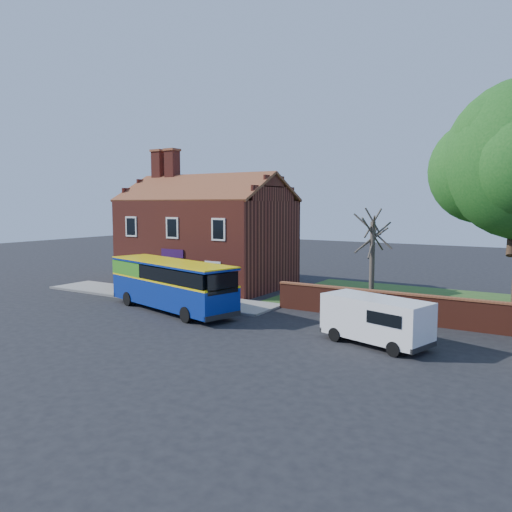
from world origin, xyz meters
The scene contains 9 objects.
ground centered at (0.00, 0.00, 0.00)m, with size 120.00×120.00×0.00m, color black.
pavement centered at (-7.00, 5.75, 0.06)m, with size 18.00×3.50×0.12m, color gray.
kerb centered at (-7.00, 4.00, 0.07)m, with size 18.00×0.15×0.14m, color slate.
grass_strip centered at (13.00, 13.00, 0.02)m, with size 26.00×12.00×0.04m, color #426B28.
shop_building centered at (-7.02, 11.50, 3.41)m, with size 12.30×8.13×10.50m.
boundary_wall centered at (13.00, 7.00, 0.81)m, with size 22.00×0.38×1.60m.
bus centered at (-3.37, 2.88, 1.67)m, with size 9.95×4.86×2.94m.
van_near centered at (9.50, 2.11, 1.19)m, with size 5.20×3.25×2.13m.
bare_tree centered at (6.91, 9.18, 2.95)m, with size 2.15×2.57×5.74m.
Camera 1 is at (16.36, -19.27, 6.29)m, focal length 35.00 mm.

